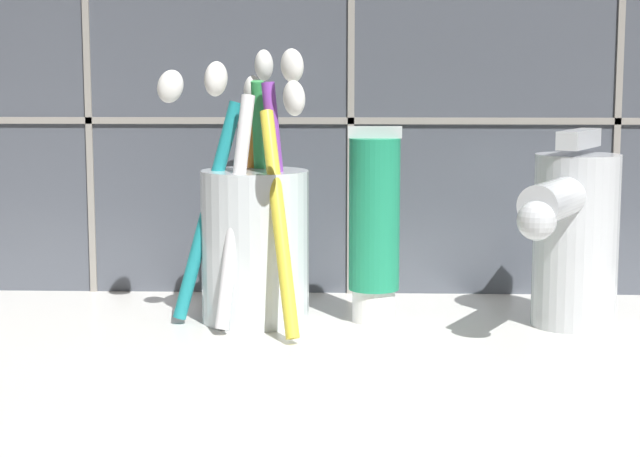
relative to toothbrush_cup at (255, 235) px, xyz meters
The scene contains 5 objects.
sink_counter 12.65cm from the toothbrush_cup, 65.13° to the right, with size 79.90×39.59×2.00cm, color silver.
tile_wall_backsplash 16.63cm from the toothbrush_cup, 66.98° to the left, with size 89.90×1.72×40.20cm.
toothbrush_cup is the anchor object (origin of this frame).
toothpaste_tube 8.13cm from the toothbrush_cup, ahead, with size 3.60×3.43×13.31cm.
sink_faucet 21.19cm from the toothbrush_cup, ahead, with size 7.94×12.01×13.13cm.
Camera 1 is at (2.54, -61.79, 18.62)cm, focal length 60.00 mm.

